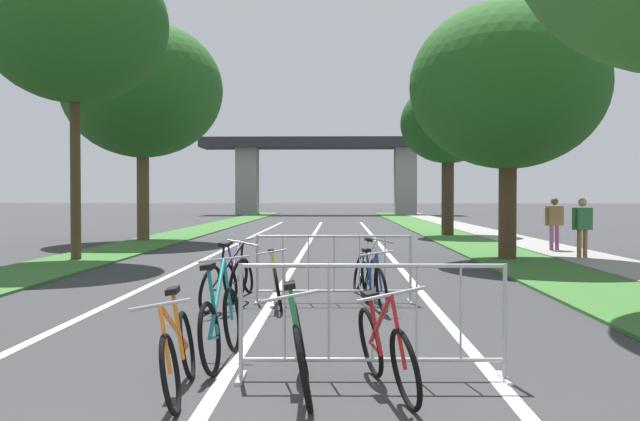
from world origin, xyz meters
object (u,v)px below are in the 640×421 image
(bicycle_red_4, at_px, (386,350))
(pedestrian_in_red_jacket, at_px, (554,219))
(tree_right_cypress_far, at_px, (508,86))
(bicycle_purple_8, at_px, (238,276))
(tree_right_oak_near, at_px, (448,124))
(bicycle_teal_7, at_px, (221,324))
(crowd_barrier_second, at_px, (334,269))
(bicycle_orange_1, at_px, (179,353))
(bicycle_white_2, at_px, (365,274))
(bicycle_blue_3, at_px, (373,283))
(tree_left_pine_near, at_px, (74,24))
(crowd_barrier_nearest, at_px, (373,322))
(tree_left_maple_mid, at_px, (142,90))
(pedestrian_pushing_bike, at_px, (582,223))
(bicycle_black_6, at_px, (225,283))
(bicycle_green_5, at_px, (301,348))
(bicycle_yellow_0, at_px, (276,282))

(bicycle_red_4, height_order, pedestrian_in_red_jacket, pedestrian_in_red_jacket)
(tree_right_cypress_far, bearing_deg, bicycle_purple_8, -131.95)
(pedestrian_in_red_jacket, bearing_deg, bicycle_red_4, -123.08)
(tree_right_oak_near, distance_m, bicycle_teal_7, 22.94)
(crowd_barrier_second, bearing_deg, bicycle_orange_1, -103.96)
(bicycle_white_2, height_order, bicycle_blue_3, bicycle_white_2)
(crowd_barrier_second, distance_m, bicycle_purple_8, 1.66)
(bicycle_orange_1, relative_size, bicycle_blue_3, 0.97)
(pedestrian_in_red_jacket, bearing_deg, bicycle_white_2, -134.08)
(tree_right_cypress_far, xyz_separation_m, bicycle_orange_1, (-5.66, -12.21, -4.10))
(tree_right_oak_near, xyz_separation_m, pedestrian_in_red_jacket, (1.78, -8.31, -3.61))
(bicycle_white_2, xyz_separation_m, bicycle_red_4, (-0.04, -5.56, -0.02))
(tree_right_oak_near, bearing_deg, bicycle_teal_7, -104.51)
(tree_right_cypress_far, bearing_deg, pedestrian_in_red_jacket, 51.53)
(tree_left_pine_near, distance_m, crowd_barrier_nearest, 14.36)
(tree_left_maple_mid, bearing_deg, pedestrian_pushing_bike, -28.62)
(crowd_barrier_nearest, relative_size, bicycle_purple_8, 1.55)
(bicycle_orange_1, bearing_deg, bicycle_black_6, -91.25)
(bicycle_red_4, xyz_separation_m, pedestrian_in_red_jacket, (5.88, 14.54, 0.61))
(tree_left_maple_mid, xyz_separation_m, bicycle_orange_1, (5.76, -19.42, -5.13))
(tree_left_maple_mid, relative_size, bicycle_red_4, 4.83)
(tree_left_maple_mid, relative_size, pedestrian_pushing_bike, 4.98)
(bicycle_black_6, bearing_deg, pedestrian_in_red_jacket, 65.50)
(pedestrian_in_red_jacket, bearing_deg, crowd_barrier_nearest, -123.98)
(bicycle_orange_1, bearing_deg, tree_right_oak_near, -109.73)
(bicycle_blue_3, bearing_deg, tree_left_maple_mid, -72.07)
(crowd_barrier_nearest, bearing_deg, bicycle_blue_3, 86.98)
(crowd_barrier_nearest, xyz_separation_m, crowd_barrier_second, (-0.37, 4.52, 0.00))
(crowd_barrier_second, bearing_deg, tree_right_oak_near, 75.71)
(bicycle_green_5, height_order, pedestrian_pushing_bike, pedestrian_pushing_bike)
(crowd_barrier_second, height_order, bicycle_blue_3, crowd_barrier_second)
(bicycle_purple_8, bearing_deg, bicycle_green_5, -68.55)
(tree_right_cypress_far, distance_m, bicycle_white_2, 8.63)
(tree_left_pine_near, height_order, bicycle_blue_3, tree_left_pine_near)
(bicycle_orange_1, height_order, pedestrian_pushing_bike, pedestrian_pushing_bike)
(tree_right_cypress_far, distance_m, tree_right_oak_near, 10.76)
(bicycle_red_4, xyz_separation_m, bicycle_purple_8, (-2.03, 5.46, -0.01))
(bicycle_green_5, bearing_deg, bicycle_black_6, -77.20)
(tree_left_pine_near, bearing_deg, crowd_barrier_second, -45.68)
(bicycle_yellow_0, xyz_separation_m, bicycle_red_4, (1.32, -4.59, 0.00))
(tree_right_cypress_far, xyz_separation_m, bicycle_black_6, (-5.99, -7.75, -4.07))
(crowd_barrier_nearest, height_order, bicycle_yellow_0, crowd_barrier_nearest)
(bicycle_yellow_0, distance_m, pedestrian_pushing_bike, 10.34)
(bicycle_teal_7, bearing_deg, bicycle_white_2, 74.00)
(bicycle_blue_3, height_order, bicycle_teal_7, bicycle_teal_7)
(bicycle_blue_3, distance_m, bicycle_green_5, 4.54)
(bicycle_yellow_0, relative_size, pedestrian_in_red_jacket, 1.05)
(bicycle_green_5, height_order, bicycle_purple_8, bicycle_purple_8)
(tree_left_maple_mid, height_order, bicycle_black_6, tree_left_maple_mid)
(pedestrian_pushing_bike, bearing_deg, pedestrian_in_red_jacket, -107.47)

